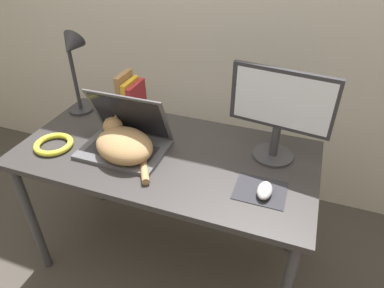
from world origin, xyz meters
The scene contains 9 objects.
desk centered at (0.00, 0.34, 0.66)m, with size 1.35×0.67×0.74m.
laptop centered at (-0.18, 0.30, 0.79)m, with size 0.38×0.28×0.27m.
cat centered at (-0.16, 0.26, 0.80)m, with size 0.37×0.32×0.14m.
external_monitor centered at (0.47, 0.47, 0.98)m, with size 0.43×0.18×0.41m.
mousepad centered at (0.46, 0.22, 0.74)m, with size 0.20×0.17×0.00m.
computer_mouse centered at (0.47, 0.21, 0.76)m, with size 0.06×0.11×0.04m.
book_row centered at (-0.29, 0.57, 0.85)m, with size 0.09×0.16×0.24m.
desk_lamp centered at (-0.55, 0.51, 1.05)m, with size 0.17×0.17×0.45m.
cable_coil centered at (-0.50, 0.20, 0.76)m, with size 0.18×0.18×0.03m.
Camera 1 is at (0.55, -0.81, 1.65)m, focal length 32.00 mm.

